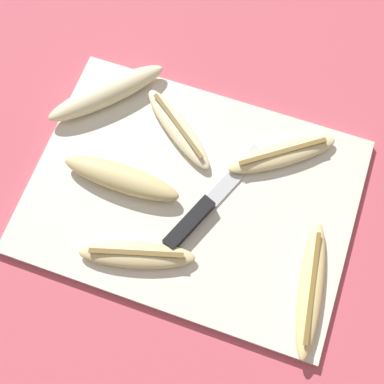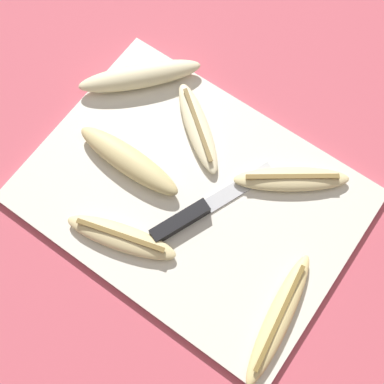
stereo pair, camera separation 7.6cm
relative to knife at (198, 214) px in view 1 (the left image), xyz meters
name	(u,v)px [view 1 (the left image)]	position (x,y,z in m)	size (l,w,h in m)	color
ground_plane	(192,197)	(-0.02, 0.03, -0.02)	(4.00, 4.00, 0.00)	#C65160
cutting_board	(192,196)	(-0.02, 0.03, -0.01)	(0.46, 0.34, 0.01)	silver
knife	(198,214)	(0.00, 0.00, 0.00)	(0.10, 0.20, 0.02)	black
banana_golden_short	(311,288)	(0.18, -0.05, 0.00)	(0.06, 0.19, 0.02)	#EDD689
banana_ripe_center	(282,154)	(0.09, 0.13, 0.00)	(0.16, 0.13, 0.02)	beige
banana_pale_long	(107,93)	(-0.19, 0.14, 0.01)	(0.16, 0.17, 0.03)	beige
banana_bright_far	(178,128)	(-0.07, 0.12, 0.00)	(0.15, 0.12, 0.02)	beige
banana_spotted_left	(121,178)	(-0.12, 0.01, 0.01)	(0.18, 0.04, 0.03)	#DBC684
banana_mellow_near	(137,255)	(-0.06, -0.08, 0.00)	(0.17, 0.08, 0.02)	beige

